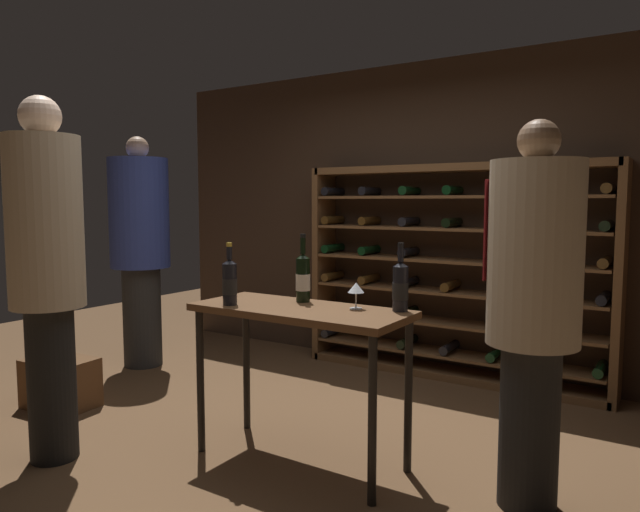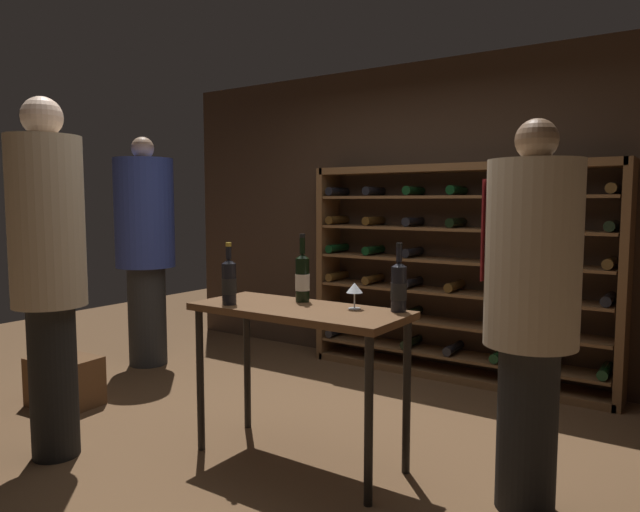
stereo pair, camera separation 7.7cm
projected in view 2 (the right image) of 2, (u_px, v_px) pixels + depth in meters
The scene contains 12 objects.
ground_plane at pixel (296, 441), 3.56m from camera, with size 9.99×9.99×0.00m, color brown.
back_wall at pixel (431, 217), 5.08m from camera, with size 5.42×0.10×2.67m, color #3D2B1E.
wine_rack at pixel (455, 272), 4.77m from camera, with size 2.56×0.32×1.77m.
tasting_table at pixel (299, 327), 3.23m from camera, with size 1.23×0.52×0.89m.
person_guest_blue_shirt at pixel (531, 298), 2.70m from camera, with size 0.44×0.43×1.85m.
person_guest_khaki at pixel (145, 240), 5.17m from camera, with size 0.52×0.52×2.04m.
person_guest_plum_blouse at pixel (48, 260), 3.26m from camera, with size 0.40×0.40×2.05m.
wine_crate at pixel (65, 381), 4.19m from camera, with size 0.48×0.34×0.35m, color brown.
wine_bottle_amber_reserve at pixel (399, 286), 3.08m from camera, with size 0.09×0.09×0.37m.
wine_bottle_gold_foil at pixel (302, 277), 3.38m from camera, with size 0.08×0.08×0.40m.
wine_bottle_red_label at pixel (229, 282), 3.29m from camera, with size 0.08×0.08×0.35m.
wine_glass_stemmed_right at pixel (355, 289), 3.15m from camera, with size 0.09×0.09×0.15m.
Camera 2 is at (2.06, -2.76, 1.47)m, focal length 32.55 mm.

